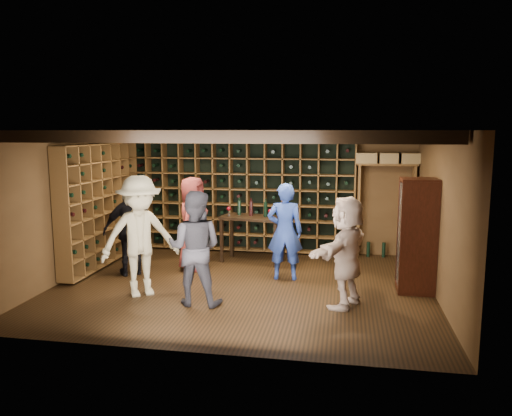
% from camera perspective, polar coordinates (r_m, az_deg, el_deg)
% --- Properties ---
extents(ground, '(6.00, 6.00, 0.00)m').
position_cam_1_polar(ground, '(8.20, -1.61, -8.89)').
color(ground, black).
rests_on(ground, ground).
extents(room_shell, '(6.00, 6.00, 6.00)m').
position_cam_1_polar(room_shell, '(7.86, -1.61, 8.28)').
color(room_shell, '#4D341A').
rests_on(room_shell, ground).
extents(wine_rack_back, '(4.65, 0.30, 2.20)m').
position_cam_1_polar(wine_rack_back, '(10.28, -1.87, 1.32)').
color(wine_rack_back, brown).
rests_on(wine_rack_back, ground).
extents(wine_rack_left, '(0.30, 2.65, 2.20)m').
position_cam_1_polar(wine_rack_left, '(9.65, -17.30, 0.42)').
color(wine_rack_left, brown).
rests_on(wine_rack_left, ground).
extents(crate_shelf, '(1.20, 0.32, 2.07)m').
position_cam_1_polar(crate_shelf, '(10.04, 14.74, 3.25)').
color(crate_shelf, brown).
rests_on(crate_shelf, ground).
extents(display_cabinet, '(0.55, 0.50, 1.75)m').
position_cam_1_polar(display_cabinet, '(8.09, 17.88, -3.29)').
color(display_cabinet, black).
rests_on(display_cabinet, ground).
extents(man_blue_shirt, '(0.62, 0.43, 1.64)m').
position_cam_1_polar(man_blue_shirt, '(8.39, 3.32, -2.70)').
color(man_blue_shirt, navy).
rests_on(man_blue_shirt, ground).
extents(man_grey_suit, '(0.81, 0.63, 1.66)m').
position_cam_1_polar(man_grey_suit, '(7.23, -7.01, -4.56)').
color(man_grey_suit, black).
rests_on(man_grey_suit, ground).
extents(guest_red_floral, '(0.59, 0.86, 1.68)m').
position_cam_1_polar(guest_red_floral, '(9.05, -7.23, -1.76)').
color(guest_red_floral, maroon).
rests_on(guest_red_floral, ground).
extents(guest_woman_black, '(0.99, 0.88, 1.61)m').
position_cam_1_polar(guest_woman_black, '(8.90, -14.10, -2.38)').
color(guest_woman_black, black).
rests_on(guest_woman_black, ground).
extents(guest_khaki, '(1.36, 1.25, 1.83)m').
position_cam_1_polar(guest_khaki, '(7.74, -13.12, -3.17)').
color(guest_khaki, '#988E69').
rests_on(guest_khaki, ground).
extents(guest_beige, '(1.04, 1.54, 1.60)m').
position_cam_1_polar(guest_beige, '(7.21, 10.27, -4.93)').
color(guest_beige, tan).
rests_on(guest_beige, ground).
extents(tasting_table, '(1.26, 0.78, 1.16)m').
position_cam_1_polar(tasting_table, '(9.49, -0.42, -1.58)').
color(tasting_table, black).
rests_on(tasting_table, ground).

